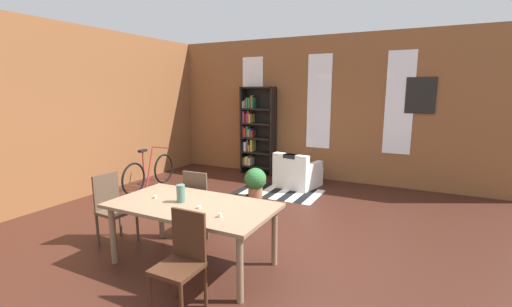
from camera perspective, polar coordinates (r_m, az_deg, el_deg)
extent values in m
plane|color=#3B1D15|center=(4.87, -3.97, -14.55)|extent=(10.20, 10.20, 0.00)
cube|color=brown|center=(8.10, 10.50, 7.27)|extent=(8.26, 0.12, 3.25)
cube|color=brown|center=(7.07, -30.97, 5.49)|extent=(0.12, 8.84, 3.25)
cube|color=white|center=(8.66, -0.54, 8.73)|extent=(0.55, 0.02, 2.11)
cube|color=white|center=(8.03, 10.40, 8.41)|extent=(0.55, 0.02, 2.11)
cube|color=white|center=(7.72, 22.64, 7.69)|extent=(0.55, 0.02, 2.11)
cube|color=#83674D|center=(4.13, -10.53, -8.45)|extent=(1.94, 1.03, 0.04)
cylinder|color=#83674D|center=(4.55, -22.63, -12.35)|extent=(0.07, 0.07, 0.71)
cylinder|color=#83674D|center=(3.52, -2.68, -18.51)|extent=(0.07, 0.07, 0.71)
cylinder|color=#83674D|center=(5.08, -15.45, -9.47)|extent=(0.07, 0.07, 0.71)
cylinder|color=#83674D|center=(4.19, 3.07, -13.55)|extent=(0.07, 0.07, 0.71)
cylinder|color=#4C7266|center=(4.18, -12.34, -6.47)|extent=(0.10, 0.10, 0.21)
cylinder|color=silver|center=(4.42, -16.36, -6.90)|extent=(0.04, 0.04, 0.03)
cylinder|color=silver|center=(3.95, -9.42, -8.76)|extent=(0.04, 0.04, 0.03)
cylinder|color=silver|center=(3.66, -6.03, -10.13)|extent=(0.04, 0.04, 0.04)
cube|color=brown|center=(5.09, -8.78, -8.09)|extent=(0.42, 0.42, 0.04)
cube|color=brown|center=(4.86, -10.04, -5.91)|extent=(0.38, 0.05, 0.50)
cylinder|color=brown|center=(5.22, -5.94, -10.26)|extent=(0.04, 0.04, 0.43)
cylinder|color=brown|center=(5.40, -9.31, -9.63)|extent=(0.04, 0.04, 0.43)
cylinder|color=brown|center=(4.93, -8.05, -11.58)|extent=(0.04, 0.04, 0.43)
cylinder|color=brown|center=(5.12, -11.54, -10.84)|extent=(0.04, 0.04, 0.43)
cube|color=#402314|center=(3.41, -12.90, -18.05)|extent=(0.40, 0.40, 0.04)
cube|color=#402314|center=(3.43, -11.06, -13.15)|extent=(0.38, 0.03, 0.50)
cylinder|color=#402314|center=(3.52, -17.17, -21.72)|extent=(0.04, 0.04, 0.43)
cylinder|color=#402314|center=(3.74, -13.15, -19.38)|extent=(0.04, 0.04, 0.43)
cylinder|color=#402314|center=(3.55, -8.35, -20.99)|extent=(0.04, 0.04, 0.43)
cube|color=brown|center=(5.06, -22.11, -8.88)|extent=(0.43, 0.43, 0.04)
cube|color=brown|center=(5.13, -23.56, -5.79)|extent=(0.06, 0.38, 0.50)
cylinder|color=brown|center=(4.90, -22.33, -12.45)|extent=(0.04, 0.04, 0.43)
cylinder|color=brown|center=(5.10, -19.04, -11.30)|extent=(0.04, 0.04, 0.43)
cylinder|color=brown|center=(5.18, -24.77, -11.39)|extent=(0.04, 0.04, 0.43)
cylinder|color=brown|center=(5.37, -21.56, -10.36)|extent=(0.04, 0.04, 0.43)
cube|color=black|center=(8.62, -2.09, 3.90)|extent=(0.04, 0.31, 2.13)
cube|color=black|center=(8.26, 2.86, 3.61)|extent=(0.04, 0.31, 2.13)
cube|color=black|center=(8.56, 0.78, 3.87)|extent=(0.85, 0.01, 2.13)
cube|color=black|center=(8.58, 0.32, -2.13)|extent=(0.81, 0.31, 0.04)
cube|color=orange|center=(8.72, -1.80, -1.20)|extent=(0.05, 0.18, 0.18)
cube|color=white|center=(8.69, -1.46, -1.14)|extent=(0.05, 0.19, 0.21)
cube|color=gold|center=(8.66, -1.14, -1.12)|extent=(0.05, 0.26, 0.22)
cube|color=white|center=(8.64, -0.78, -1.28)|extent=(0.05, 0.24, 0.19)
cube|color=black|center=(8.51, 0.32, 0.20)|extent=(0.81, 0.31, 0.04)
cube|color=#4C4C51|center=(8.65, -1.83, 1.23)|extent=(0.05, 0.17, 0.22)
cube|color=white|center=(8.63, -1.52, 1.23)|extent=(0.05, 0.25, 0.23)
cube|color=#4C4C51|center=(8.60, -1.17, 1.38)|extent=(0.04, 0.20, 0.28)
cube|color=orange|center=(8.58, -0.86, 0.98)|extent=(0.04, 0.25, 0.16)
cube|color=gold|center=(8.54, -0.51, 1.37)|extent=(0.05, 0.22, 0.29)
cube|color=black|center=(8.45, 0.33, 2.57)|extent=(0.81, 0.31, 0.04)
cube|color=#B22D28|center=(8.60, -1.88, 3.73)|extent=(0.03, 0.20, 0.27)
cube|color=#B22D28|center=(8.58, -1.60, 3.55)|extent=(0.05, 0.24, 0.22)
cube|color=#33724C|center=(8.56, -1.28, 3.68)|extent=(0.05, 0.18, 0.26)
cube|color=gold|center=(8.54, -1.01, 3.42)|extent=(0.03, 0.19, 0.19)
cube|color=#284C8C|center=(8.52, -0.73, 3.49)|extent=(0.05, 0.21, 0.21)
cube|color=#B22D28|center=(8.50, -0.44, 3.30)|extent=(0.04, 0.22, 0.16)
cube|color=black|center=(8.41, 0.33, 4.96)|extent=(0.81, 0.31, 0.04)
cube|color=#8C4C8C|center=(8.57, -1.87, 6.13)|extent=(0.04, 0.20, 0.28)
cube|color=#B22D28|center=(8.55, -1.64, 5.97)|extent=(0.03, 0.25, 0.23)
cube|color=#8C4C8C|center=(8.53, -1.36, 5.92)|extent=(0.04, 0.16, 0.22)
cube|color=#B22D28|center=(8.50, -1.03, 6.10)|extent=(0.04, 0.21, 0.28)
cube|color=gold|center=(8.48, -0.72, 5.86)|extent=(0.03, 0.26, 0.21)
cube|color=black|center=(8.38, 0.33, 7.38)|extent=(0.81, 0.31, 0.04)
cube|color=white|center=(8.55, -1.92, 8.12)|extent=(0.03, 0.19, 0.16)
cube|color=gold|center=(8.53, -1.72, 8.16)|extent=(0.03, 0.17, 0.18)
cube|color=#4C4C51|center=(8.51, -1.47, 8.32)|extent=(0.04, 0.16, 0.23)
cube|color=#33724C|center=(8.49, -1.17, 8.41)|extent=(0.04, 0.24, 0.25)
cube|color=#33724C|center=(8.46, -0.83, 8.40)|extent=(0.04, 0.24, 0.25)
cube|color=orange|center=(8.45, -0.60, 8.56)|extent=(0.03, 0.16, 0.30)
cube|color=#33724C|center=(8.43, -0.34, 8.39)|extent=(0.04, 0.21, 0.25)
cube|color=black|center=(8.37, 0.34, 10.88)|extent=(0.81, 0.31, 0.04)
cube|color=white|center=(7.51, 6.97, -3.89)|extent=(0.93, 0.93, 0.40)
cube|color=white|center=(7.15, 5.76, -1.51)|extent=(0.82, 0.30, 0.35)
cube|color=white|center=(7.29, 9.34, -2.18)|extent=(0.24, 0.73, 0.15)
cube|color=white|center=(7.61, 4.80, -1.52)|extent=(0.24, 0.73, 0.15)
cube|color=black|center=(7.13, 5.78, -0.45)|extent=(0.31, 0.22, 0.08)
torus|color=black|center=(7.28, -19.61, -4.00)|extent=(0.10, 0.66, 0.66)
torus|color=black|center=(8.01, -15.02, -2.43)|extent=(0.10, 0.66, 0.66)
cylinder|color=#B23333|center=(7.62, -17.24, -2.45)|extent=(0.06, 0.31, 0.85)
cylinder|color=#B23333|center=(7.45, -18.16, -1.38)|extent=(0.04, 0.04, 0.45)
cube|color=black|center=(7.40, -18.27, 0.44)|extent=(0.10, 0.21, 0.05)
cylinder|color=#B23333|center=(7.84, -15.62, 0.98)|extent=(0.44, 0.06, 0.02)
cylinder|color=silver|center=(6.05, -11.80, -8.64)|extent=(0.31, 0.31, 0.19)
sphere|color=#2D6B33|center=(5.98, -11.89, -6.51)|extent=(0.35, 0.35, 0.35)
cylinder|color=#9E6042|center=(6.73, -0.11, -6.43)|extent=(0.28, 0.28, 0.20)
sphere|color=#2D6B33|center=(6.65, -0.11, -4.22)|extent=(0.42, 0.42, 0.42)
cube|color=black|center=(7.41, -1.62, -5.58)|extent=(0.17, 1.04, 0.01)
cube|color=white|center=(7.34, -0.46, -5.75)|extent=(0.17, 1.04, 0.01)
cube|color=black|center=(7.26, 0.72, -5.92)|extent=(0.17, 1.04, 0.01)
cube|color=white|center=(7.20, 1.92, -6.08)|extent=(0.17, 1.04, 0.01)
cube|color=black|center=(7.13, 3.15, -6.25)|extent=(0.17, 1.04, 0.01)
cube|color=white|center=(7.07, 4.40, -6.42)|extent=(0.17, 1.04, 0.01)
cube|color=black|center=(7.01, 5.67, -6.59)|extent=(0.17, 1.04, 0.01)
cube|color=white|center=(6.95, 6.96, -6.75)|extent=(0.17, 1.04, 0.01)
cube|color=black|center=(6.90, 8.27, -6.92)|extent=(0.17, 1.04, 0.01)
cube|color=white|center=(6.86, 9.61, -7.08)|extent=(0.17, 1.04, 0.01)
cube|color=black|center=(7.69, 25.61, 8.67)|extent=(0.56, 0.03, 0.72)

